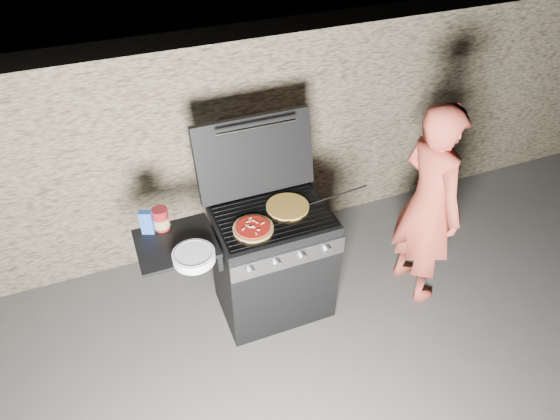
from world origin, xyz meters
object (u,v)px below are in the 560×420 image
object	(u,v)px
gas_grill	(241,273)
sauce_jar	(161,219)
person	(428,205)
pizza_topped	(253,228)

from	to	relation	value
gas_grill	sauce_jar	world-z (taller)	sauce_jar
sauce_jar	person	xyz separation A→B (m)	(1.85, -0.36, -0.16)
sauce_jar	gas_grill	bearing A→B (deg)	-19.22
sauce_jar	person	distance (m)	1.89
gas_grill	person	size ratio (longest dim) A/B	0.82
pizza_topped	person	world-z (taller)	person
pizza_topped	sauce_jar	xyz separation A→B (m)	(-0.55, 0.24, 0.06)
pizza_topped	sauce_jar	size ratio (longest dim) A/B	1.69
pizza_topped	person	size ratio (longest dim) A/B	0.16
pizza_topped	sauce_jar	distance (m)	0.60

